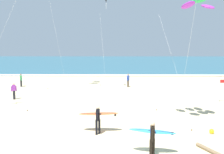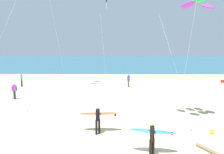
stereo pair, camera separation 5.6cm
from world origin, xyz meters
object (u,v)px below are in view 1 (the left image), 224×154
at_px(surfer_lead, 98,116).
at_px(kite_diamond_charcoal_mid, 106,3).
at_px(bystander_blue_top, 128,80).
at_px(beach_ball, 212,131).
at_px(lifeguard_flag, 220,88).
at_px(bystander_purple_top, 14,91).
at_px(bystander_green_top, 21,80).
at_px(surfer_trailing, 152,134).
at_px(driftwood_log, 209,150).
at_px(kite_arc_emerald_high, 198,4).

bearing_deg(surfer_lead, kite_diamond_charcoal_mid, 90.13).
bearing_deg(surfer_lead, bystander_blue_top, 80.71).
relative_size(bystander_blue_top, beach_ball, 5.68).
xyz_separation_m(lifeguard_flag, beach_ball, (-3.70, -7.85, -1.13)).
height_order(bystander_blue_top, bystander_purple_top, same).
bearing_deg(bystander_green_top, bystander_purple_top, -74.33).
relative_size(surfer_trailing, bystander_green_top, 1.43).
xyz_separation_m(lifeguard_flag, driftwood_log, (-4.77, -10.33, -1.17)).
bearing_deg(kite_diamond_charcoal_mid, lifeguard_flag, -28.26).
bearing_deg(bystander_purple_top, beach_ball, -30.12).
relative_size(surfer_trailing, kite_diamond_charcoal_mid, 0.22).
bearing_deg(bystander_green_top, lifeguard_flag, -20.65).
xyz_separation_m(surfer_lead, bystander_purple_top, (-8.51, 8.77, -0.24)).
height_order(surfer_lead, lifeguard_flag, lifeguard_flag).
bearing_deg(bystander_purple_top, bystander_blue_top, 31.75).
xyz_separation_m(kite_arc_emerald_high, bystander_purple_top, (-14.46, 7.41, -6.73)).
relative_size(bystander_blue_top, bystander_green_top, 1.00).
distance_m(surfer_trailing, lifeguard_flag, 13.19).
distance_m(kite_diamond_charcoal_mid, bystander_blue_top, 9.32).
bearing_deg(kite_arc_emerald_high, surfer_lead, -167.15).
bearing_deg(bystander_blue_top, kite_diamond_charcoal_mid, -139.41).
bearing_deg(kite_arc_emerald_high, kite_diamond_charcoal_mid, 116.38).
height_order(bystander_blue_top, driftwood_log, bystander_blue_top).
xyz_separation_m(kite_diamond_charcoal_mid, beach_ball, (6.66, -13.42, -9.35)).
bearing_deg(driftwood_log, bystander_purple_top, 141.32).
bearing_deg(bystander_blue_top, bystander_green_top, 179.78).
xyz_separation_m(bystander_green_top, lifeguard_flag, (20.78, -7.83, 0.45)).
height_order(bystander_green_top, lifeguard_flag, lifeguard_flag).
xyz_separation_m(bystander_purple_top, bystander_green_top, (-1.94, 6.90, 0.00)).
height_order(surfer_lead, kite_arc_emerald_high, kite_arc_emerald_high).
distance_m(surfer_trailing, bystander_purple_top, 16.21).
bearing_deg(kite_diamond_charcoal_mid, bystander_purple_top, -151.35).
height_order(kite_arc_emerald_high, driftwood_log, kite_arc_emerald_high).
height_order(surfer_trailing, bystander_blue_top, surfer_trailing).
xyz_separation_m(kite_arc_emerald_high, beach_ball, (0.68, -1.37, -7.40)).
bearing_deg(surfer_lead, bystander_green_top, 123.70).
xyz_separation_m(kite_arc_emerald_high, driftwood_log, (-0.39, -3.85, -7.44)).
distance_m(kite_arc_emerald_high, beach_ball, 7.55).
height_order(surfer_lead, beach_ball, surfer_lead).
bearing_deg(bystander_green_top, kite_diamond_charcoal_mid, -12.26).
xyz_separation_m(kite_arc_emerald_high, lifeguard_flag, (4.38, 6.48, -6.27)).
xyz_separation_m(surfer_lead, bystander_green_top, (-10.45, 15.67, -0.24)).
xyz_separation_m(bystander_blue_top, lifeguard_flag, (7.78, -7.78, 0.45)).
distance_m(kite_diamond_charcoal_mid, kite_arc_emerald_high, 13.59).
xyz_separation_m(bystander_blue_top, driftwood_log, (3.00, -18.11, -0.72)).
bearing_deg(surfer_trailing, kite_arc_emerald_high, 52.97).
xyz_separation_m(surfer_lead, surfer_trailing, (2.71, -2.93, -0.00)).
bearing_deg(bystander_blue_top, driftwood_log, -80.59).
distance_m(bystander_blue_top, bystander_green_top, 13.00).
distance_m(surfer_trailing, beach_ball, 4.96).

